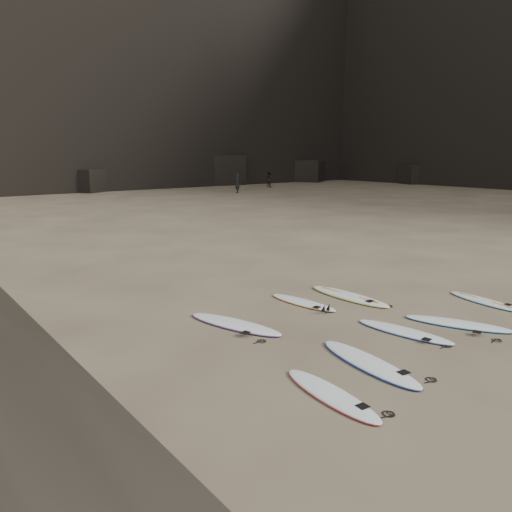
% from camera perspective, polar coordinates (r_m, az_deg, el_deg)
% --- Properties ---
extents(ground, '(240.00, 240.00, 0.00)m').
position_cam_1_polar(ground, '(12.53, 17.95, -7.95)').
color(ground, '#897559').
rests_on(ground, ground).
extents(headland, '(170.00, 101.00, 63.47)m').
position_cam_1_polar(headland, '(66.92, -6.95, 26.46)').
color(headland, black).
rests_on(headland, ground).
extents(surfboard_0, '(0.77, 2.37, 0.08)m').
position_cam_1_polar(surfboard_0, '(8.98, 8.56, -15.34)').
color(surfboard_0, white).
rests_on(surfboard_0, ground).
extents(surfboard_1, '(0.99, 2.73, 0.10)m').
position_cam_1_polar(surfboard_1, '(10.28, 12.78, -11.80)').
color(surfboard_1, white).
rests_on(surfboard_1, ground).
extents(surfboard_2, '(0.94, 2.43, 0.09)m').
position_cam_1_polar(surfboard_2, '(12.16, 16.58, -8.25)').
color(surfboard_2, white).
rests_on(surfboard_2, ground).
extents(surfboard_3, '(1.58, 2.53, 0.09)m').
position_cam_1_polar(surfboard_3, '(13.12, 22.08, -7.15)').
color(surfboard_3, white).
rests_on(surfboard_3, ground).
extents(surfboard_4, '(0.84, 2.28, 0.08)m').
position_cam_1_polar(surfboard_4, '(15.32, 24.64, -4.69)').
color(surfboard_4, white).
rests_on(surfboard_4, ground).
extents(surfboard_5, '(1.39, 2.76, 0.10)m').
position_cam_1_polar(surfboard_5, '(12.14, -2.46, -7.75)').
color(surfboard_5, white).
rests_on(surfboard_5, ground).
extents(surfboard_6, '(0.80, 2.29, 0.08)m').
position_cam_1_polar(surfboard_6, '(13.89, 5.37, -5.27)').
color(surfboard_6, white).
rests_on(surfboard_6, ground).
extents(surfboard_7, '(0.75, 2.80, 0.10)m').
position_cam_1_polar(surfboard_7, '(14.62, 10.58, -4.50)').
color(surfboard_7, white).
rests_on(surfboard_7, ground).
extents(person_a, '(0.66, 0.81, 1.92)m').
position_cam_1_polar(person_a, '(50.20, -2.18, 8.29)').
color(person_a, black).
rests_on(person_a, ground).
extents(person_b, '(0.74, 0.93, 1.86)m').
position_cam_1_polar(person_b, '(58.27, 1.55, 8.76)').
color(person_b, black).
rests_on(person_b, ground).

